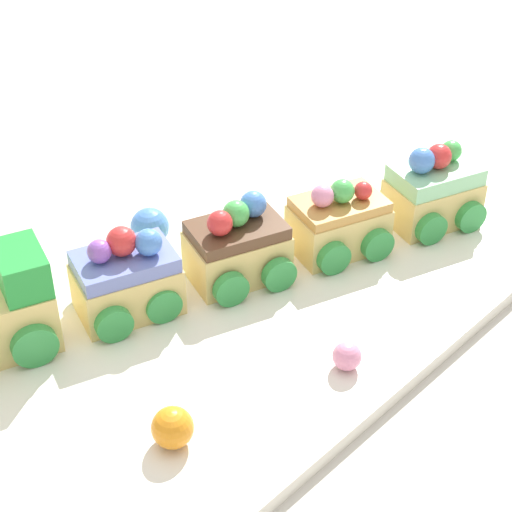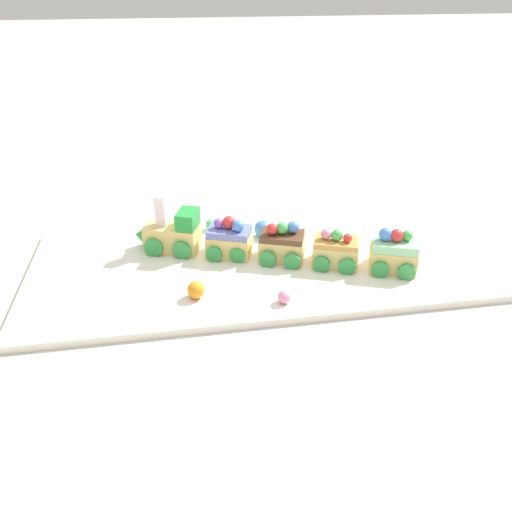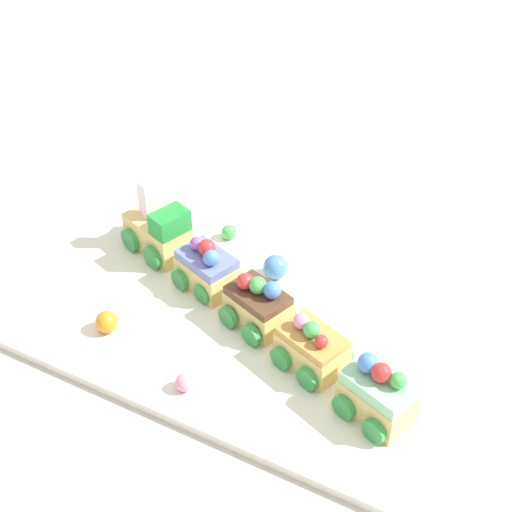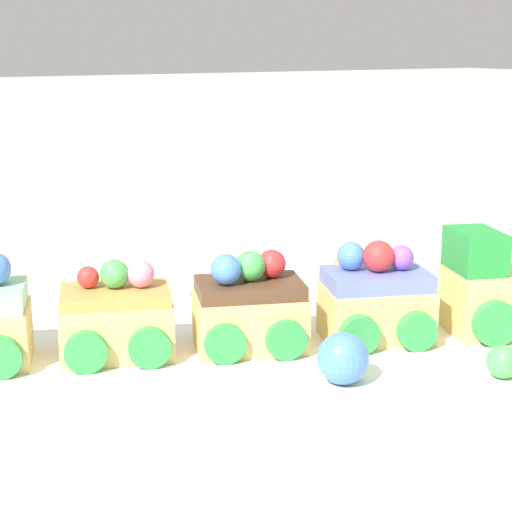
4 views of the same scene
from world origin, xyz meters
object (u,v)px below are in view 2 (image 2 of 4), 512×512
(gumball_pink, at_px, (284,297))
(cake_car_caramel, at_px, (335,251))
(cake_car_mint, at_px, (393,254))
(cake_car_chocolate, at_px, (282,245))
(cake_car_blueberry, at_px, (229,240))
(gumball_blue, at_px, (263,229))
(gumball_orange, at_px, (196,290))
(gumball_green, at_px, (211,225))
(cake_train_locomotive, at_px, (169,234))

(gumball_pink, bearing_deg, cake_car_caramel, -137.97)
(cake_car_caramel, relative_size, cake_car_mint, 1.00)
(cake_car_chocolate, distance_m, cake_car_caramel, 0.09)
(cake_car_blueberry, distance_m, cake_car_chocolate, 0.09)
(gumball_blue, bearing_deg, gumball_pink, 88.62)
(cake_car_chocolate, bearing_deg, cake_car_blueberry, 0.13)
(gumball_pink, height_order, gumball_orange, gumball_orange)
(cake_car_blueberry, relative_size, gumball_blue, 2.67)
(cake_car_mint, relative_size, gumball_green, 4.07)
(cake_car_chocolate, height_order, gumball_orange, cake_car_chocolate)
(cake_train_locomotive, relative_size, cake_car_blueberry, 1.44)
(cake_car_mint, bearing_deg, gumball_pink, 38.25)
(gumball_pink, distance_m, gumball_blue, 0.21)
(gumball_pink, xyz_separation_m, gumball_blue, (-0.01, -0.21, 0.01))
(gumball_pink, distance_m, gumball_green, 0.26)
(gumball_orange, relative_size, gumball_green, 1.27)
(cake_car_blueberry, relative_size, cake_car_chocolate, 1.00)
(cake_car_blueberry, xyz_separation_m, cake_car_mint, (-0.25, 0.09, 0.00))
(cake_car_chocolate, distance_m, gumball_pink, 0.13)
(cake_car_mint, xyz_separation_m, gumball_green, (0.28, -0.19, -0.02))
(cake_car_caramel, bearing_deg, gumball_orange, 34.47)
(cake_train_locomotive, height_order, gumball_blue, cake_train_locomotive)
(cake_train_locomotive, height_order, gumball_pink, cake_train_locomotive)
(cake_car_caramel, xyz_separation_m, cake_car_mint, (-0.09, 0.03, 0.00))
(gumball_pink, bearing_deg, cake_car_mint, -161.51)
(cake_car_blueberry, bearing_deg, gumball_pink, 131.56)
(cake_car_chocolate, height_order, cake_car_mint, cake_car_mint)
(cake_car_mint, xyz_separation_m, gumball_blue, (0.19, -0.14, -0.01))
(cake_train_locomotive, xyz_separation_m, gumball_blue, (-0.17, -0.02, -0.01))
(cake_car_mint, distance_m, gumball_green, 0.33)
(gumball_orange, xyz_separation_m, gumball_green, (-0.04, -0.22, -0.00))
(cake_car_caramel, height_order, gumball_pink, cake_car_caramel)
(gumball_orange, distance_m, gumball_green, 0.22)
(cake_train_locomotive, xyz_separation_m, cake_car_caramel, (-0.26, 0.10, -0.00))
(cake_car_mint, bearing_deg, gumball_orange, 25.15)
(cake_car_chocolate, bearing_deg, gumball_orange, 51.02)
(cake_car_blueberry, bearing_deg, cake_car_caramel, 179.98)
(cake_car_chocolate, xyz_separation_m, gumball_blue, (0.02, -0.08, -0.01))
(gumball_orange, height_order, gumball_blue, gumball_blue)
(cake_train_locomotive, bearing_deg, gumball_orange, 122.39)
(cake_train_locomotive, bearing_deg, gumball_blue, -153.94)
(cake_train_locomotive, bearing_deg, cake_car_chocolate, -179.99)
(cake_train_locomotive, xyz_separation_m, cake_car_chocolate, (-0.18, 0.07, -0.00))
(cake_train_locomotive, relative_size, cake_car_caramel, 1.44)
(cake_car_chocolate, bearing_deg, cake_car_caramel, 179.84)
(cake_train_locomotive, relative_size, gumball_blue, 3.84)
(cake_car_blueberry, distance_m, cake_car_mint, 0.27)
(gumball_pink, relative_size, gumball_blue, 0.64)
(cake_car_blueberry, relative_size, gumball_orange, 3.20)
(cake_train_locomotive, distance_m, gumball_green, 0.10)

